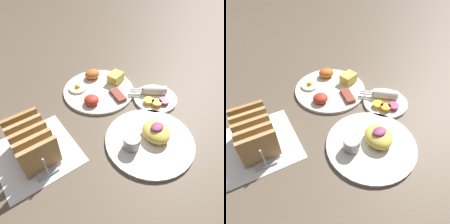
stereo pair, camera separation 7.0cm
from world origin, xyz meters
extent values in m
plane|color=brown|center=(0.00, 0.00, 0.00)|extent=(3.00, 3.00, 0.00)
cube|color=white|center=(-0.24, 0.01, 0.00)|extent=(0.22, 0.22, 0.00)
cylinder|color=silver|center=(0.06, 0.14, 0.01)|extent=(0.26, 0.26, 0.01)
cube|color=#E5C64C|center=(0.14, 0.14, 0.03)|extent=(0.07, 0.06, 0.04)
ellipsoid|color=#C66023|center=(0.09, 0.22, 0.03)|extent=(0.06, 0.05, 0.03)
cylinder|color=#F4EACC|center=(0.00, 0.19, 0.01)|extent=(0.06, 0.06, 0.01)
sphere|color=yellow|center=(0.00, 0.19, 0.02)|extent=(0.02, 0.02, 0.02)
ellipsoid|color=red|center=(0.00, 0.09, 0.02)|extent=(0.05, 0.05, 0.03)
cube|color=brown|center=(0.10, 0.07, 0.02)|extent=(0.04, 0.08, 0.01)
cylinder|color=silver|center=(0.20, -0.02, 0.01)|extent=(0.15, 0.15, 0.01)
cylinder|color=gold|center=(0.16, -0.02, 0.02)|extent=(0.04, 0.04, 0.01)
cylinder|color=orange|center=(0.18, -0.05, 0.02)|extent=(0.04, 0.04, 0.01)
cylinder|color=#99234C|center=(0.20, -0.06, 0.02)|extent=(0.04, 0.04, 0.01)
cylinder|color=white|center=(0.21, 0.00, 0.03)|extent=(0.09, 0.08, 0.03)
cube|color=silver|center=(0.16, 0.03, 0.03)|extent=(0.04, 0.04, 0.00)
cube|color=silver|center=(0.16, 0.04, 0.03)|extent=(0.04, 0.04, 0.00)
cylinder|color=silver|center=(0.05, -0.15, 0.01)|extent=(0.26, 0.26, 0.01)
ellipsoid|color=#EAC651|center=(0.07, -0.15, 0.03)|extent=(0.10, 0.11, 0.04)
ellipsoid|color=#8C3366|center=(0.07, -0.15, 0.05)|extent=(0.04, 0.03, 0.01)
cylinder|color=#99999E|center=(-0.01, -0.14, 0.03)|extent=(0.05, 0.05, 0.04)
cylinder|color=white|center=(-0.01, -0.14, 0.05)|extent=(0.04, 0.04, 0.01)
cube|color=#B7B7BC|center=(-0.24, 0.01, 0.01)|extent=(0.06, 0.18, 0.01)
cube|color=tan|center=(-0.24, -0.05, 0.06)|extent=(0.10, 0.01, 0.10)
cube|color=tan|center=(-0.24, -0.02, 0.06)|extent=(0.10, 0.01, 0.10)
cube|color=tan|center=(-0.24, 0.01, 0.06)|extent=(0.10, 0.01, 0.10)
cube|color=tan|center=(-0.24, 0.04, 0.06)|extent=(0.10, 0.01, 0.10)
cube|color=#A5773F|center=(-0.24, 0.07, 0.06)|extent=(0.10, 0.01, 0.10)
cylinder|color=#B7B7BC|center=(-0.24, -0.08, 0.04)|extent=(0.01, 0.01, 0.07)
cylinder|color=#B7B7BC|center=(-0.24, 0.10, 0.04)|extent=(0.01, 0.01, 0.07)
camera|label=1|loc=(-0.28, -0.41, 0.52)|focal=35.00mm
camera|label=2|loc=(-0.22, -0.45, 0.52)|focal=35.00mm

